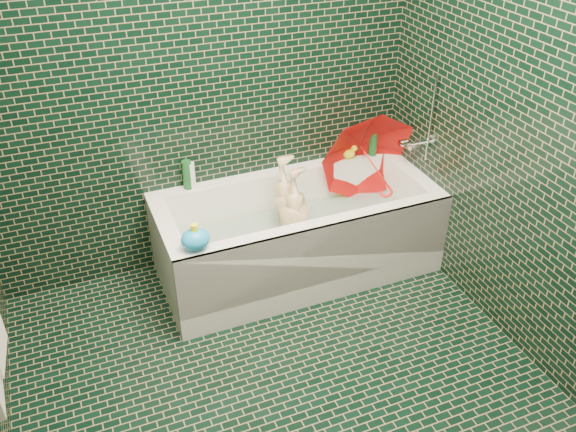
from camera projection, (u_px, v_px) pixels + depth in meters
name	position (u px, v px, depth m)	size (l,w,h in m)	color
floor	(294.00, 407.00, 3.02)	(2.80, 2.80, 0.00)	black
wall_back	(199.00, 72.00, 3.42)	(2.80, 2.80, 0.00)	black
wall_right	(561.00, 134.00, 2.75)	(2.80, 2.80, 0.00)	black
bathtub	(298.00, 243.00, 3.82)	(1.70, 0.75, 0.55)	white
bath_mat	(297.00, 248.00, 3.87)	(1.35, 0.47, 0.01)	#47CC28
water	(297.00, 229.00, 3.79)	(1.48, 0.53, 0.00)	silver
faucet	(419.00, 139.00, 3.78)	(0.18, 0.19, 0.55)	silver
child	(296.00, 229.00, 3.78)	(0.34, 0.22, 0.93)	#D1AE83
umbrella	(376.00, 168.00, 3.88)	(0.63, 0.63, 0.55)	red
soap_bottle_a	(379.00, 153.00, 4.11)	(0.10, 0.10, 0.26)	white
soap_bottle_b	(387.00, 150.00, 4.15)	(0.08, 0.08, 0.18)	#411D6E
soap_bottle_c	(365.00, 153.00, 4.11)	(0.14, 0.14, 0.18)	#164D20
bottle_right_tall	(373.00, 139.00, 4.04)	(0.06, 0.06, 0.23)	#164D20
bottle_right_pump	(389.00, 139.00, 4.10)	(0.05, 0.05, 0.18)	silver
bottle_left_tall	(187.00, 175.00, 3.68)	(0.06, 0.06, 0.18)	#164D20
bottle_left_short	(191.00, 175.00, 3.68)	(0.05, 0.05, 0.17)	white
rubber_duck	(350.00, 153.00, 4.03)	(0.11, 0.08, 0.09)	#F6F419
bath_toy	(196.00, 239.00, 3.15)	(0.17, 0.15, 0.15)	#1997E8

